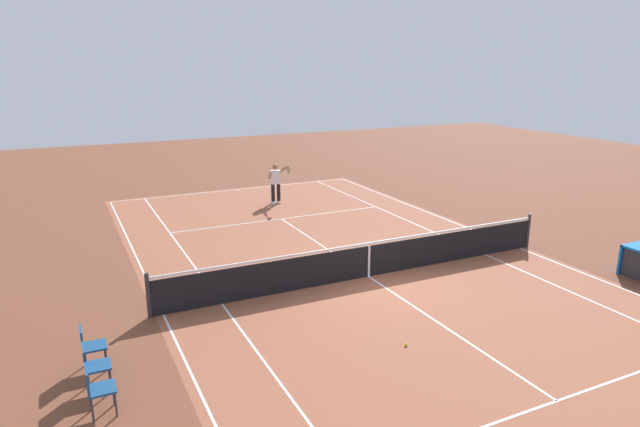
% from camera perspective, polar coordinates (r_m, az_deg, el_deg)
% --- Properties ---
extents(ground_plane, '(60.00, 60.00, 0.00)m').
position_cam_1_polar(ground_plane, '(15.28, 5.00, -6.47)').
color(ground_plane, brown).
extents(court_slab, '(24.20, 11.40, 0.00)m').
position_cam_1_polar(court_slab, '(15.28, 5.00, -6.47)').
color(court_slab, '#935138').
rests_on(court_slab, ground_plane).
extents(court_line_markings, '(23.85, 11.05, 0.01)m').
position_cam_1_polar(court_line_markings, '(15.28, 5.00, -6.46)').
color(court_line_markings, white).
rests_on(court_line_markings, ground_plane).
extents(tennis_net, '(0.10, 11.70, 1.08)m').
position_cam_1_polar(tennis_net, '(15.11, 5.05, -4.74)').
color(tennis_net, '#2D2D33').
rests_on(tennis_net, ground_plane).
extents(tennis_player_near, '(1.12, 0.77, 1.70)m').
position_cam_1_polar(tennis_player_near, '(22.85, -4.55, 3.31)').
color(tennis_player_near, black).
rests_on(tennis_player_near, ground_plane).
extents(tennis_ball, '(0.07, 0.07, 0.07)m').
position_cam_1_polar(tennis_ball, '(11.85, 8.85, -13.20)').
color(tennis_ball, '#CCE01E').
rests_on(tennis_ball, ground_plane).
extents(spectator_chair_0, '(0.44, 0.44, 0.88)m').
position_cam_1_polar(spectator_chair_0, '(10.18, -22.06, -16.21)').
color(spectator_chair_0, '#38383D').
rests_on(spectator_chair_0, ground_plane).
extents(spectator_chair_1, '(0.44, 0.44, 0.88)m').
position_cam_1_polar(spectator_chair_1, '(10.87, -22.38, -14.14)').
color(spectator_chair_1, '#38383D').
rests_on(spectator_chair_1, ground_plane).
extents(spectator_chair_2, '(0.44, 0.44, 0.88)m').
position_cam_1_polar(spectator_chair_2, '(11.57, -22.66, -12.31)').
color(spectator_chair_2, '#38383D').
rests_on(spectator_chair_2, ground_plane).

